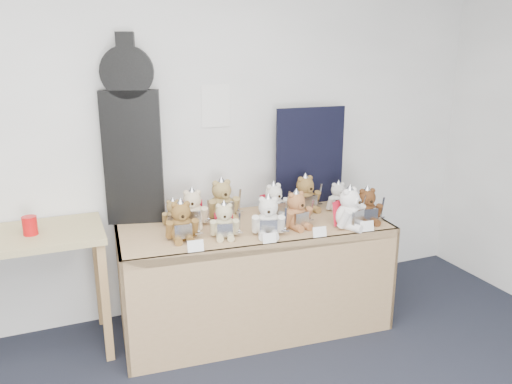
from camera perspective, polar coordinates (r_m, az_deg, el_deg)
name	(u,v)px	position (r m, az deg, el deg)	size (l,w,h in m)	color
room_shell	(216,106)	(3.60, -4.61, 9.77)	(6.00, 6.00, 6.00)	silver
display_table	(257,250)	(3.37, 0.09, -6.68)	(1.85, 0.89, 0.75)	#98754D
side_table	(20,255)	(3.35, -25.38, -6.49)	(0.99, 0.55, 0.82)	#9E8955
guitar_case	(131,133)	(3.38, -14.04, 6.52)	(0.39, 0.20, 1.24)	black
navy_board	(310,156)	(3.77, 6.20, 4.07)	(0.55, 0.02, 0.73)	black
red_cup	(30,226)	(3.26, -24.42, -3.51)	(0.09, 0.09, 0.11)	red
teddy_front_far_left	(182,222)	(3.10, -8.50, -3.46)	(0.23, 0.19, 0.28)	brown
teddy_front_left	(224,222)	(3.12, -3.64, -3.42)	(0.21, 0.19, 0.25)	tan
teddy_front_centre	(268,218)	(3.14, 1.41, -2.97)	(0.23, 0.23, 0.29)	silver
teddy_front_right	(297,211)	(3.29, 4.66, -2.22)	(0.23, 0.20, 0.28)	#986039
teddy_front_far_right	(350,210)	(3.33, 10.67, -2.01)	(0.26, 0.25, 0.31)	white
teddy_front_end	(367,207)	(3.45, 12.56, -1.70)	(0.23, 0.19, 0.28)	#4E2F1A
teddy_back_left	(193,209)	(3.34, -7.25, -2.00)	(0.23, 0.22, 0.28)	beige
teddy_back_centre_left	(222,201)	(3.45, -3.88, -1.04)	(0.26, 0.21, 0.32)	#9A814D
teddy_back_centre_right	(274,202)	(3.48, 2.07, -1.17)	(0.23, 0.21, 0.28)	silver
teddy_back_right	(305,195)	(3.64, 5.67, -0.34)	(0.25, 0.21, 0.30)	brown
teddy_back_end	(338,198)	(3.67, 9.37, -0.67)	(0.20, 0.17, 0.24)	silver
teddy_back_far_left	(173,214)	(3.36, -9.42, -2.49)	(0.17, 0.15, 0.21)	olive
entry_card_a	(196,246)	(2.93, -6.92, -6.15)	(0.10, 0.00, 0.07)	white
entry_card_b	(269,238)	(3.04, 1.54, -5.28)	(0.09, 0.00, 0.06)	white
entry_card_c	(320,232)	(3.16, 7.29, -4.55)	(0.09, 0.00, 0.07)	white
entry_card_d	(367,226)	(3.31, 12.58, -3.84)	(0.09, 0.00, 0.07)	white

